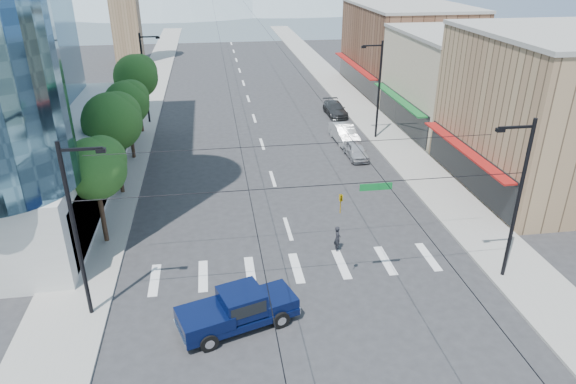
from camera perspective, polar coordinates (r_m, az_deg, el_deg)
name	(u,v)px	position (r m, az deg, el deg)	size (l,w,h in m)	color
ground	(305,283)	(27.97, 1.87, -10.10)	(160.00, 160.00, 0.00)	#28282B
sidewalk_left	(147,98)	(64.90, -15.38, 10.07)	(4.00, 120.00, 0.15)	gray
sidewalk_right	(342,90)	(66.46, 5.98, 11.18)	(4.00, 120.00, 0.15)	gray
shop_near	(555,114)	(41.87, 27.53, 7.66)	(12.00, 14.00, 11.00)	#8C6B4C
shop_mid	(464,83)	(53.65, 18.96, 11.41)	(12.00, 14.00, 9.00)	tan
shop_far	(406,49)	(67.88, 12.97, 15.24)	(12.00, 18.00, 10.00)	brown
tree_near	(97,166)	(31.35, -20.48, 2.71)	(3.65, 3.64, 6.71)	black
tree_midnear	(114,120)	(37.65, -18.76, 7.62)	(4.09, 4.09, 7.52)	black
tree_midfar	(128,101)	(44.46, -17.32, 9.60)	(3.65, 3.64, 6.71)	black
tree_far	(137,75)	(51.06, -16.42, 12.35)	(4.09, 4.09, 7.52)	black
signal_rig	(314,215)	(24.73, 2.87, -2.60)	(21.80, 0.20, 9.00)	black
lamp_pole_nw	(146,75)	(53.96, -15.55, 12.40)	(2.00, 0.25, 9.00)	black
lamp_pole_ne	(378,87)	(48.17, 9.95, 11.45)	(2.00, 0.25, 9.00)	black
pickup_truck	(237,309)	(24.73, -5.66, -12.79)	(6.00, 3.61, 1.92)	#071035
pedestrian	(337,238)	(30.49, 5.52, -5.16)	(0.58, 0.38, 1.60)	black
parked_car_near	(356,151)	(44.33, 7.56, 4.59)	(1.56, 3.88, 1.32)	#AEAEB3
parked_car_mid	(344,133)	(47.99, 6.26, 6.49)	(1.72, 4.93, 1.62)	silver
parked_car_far	(335,109)	(56.04, 5.26, 9.18)	(1.94, 4.78, 1.39)	#2D2E30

